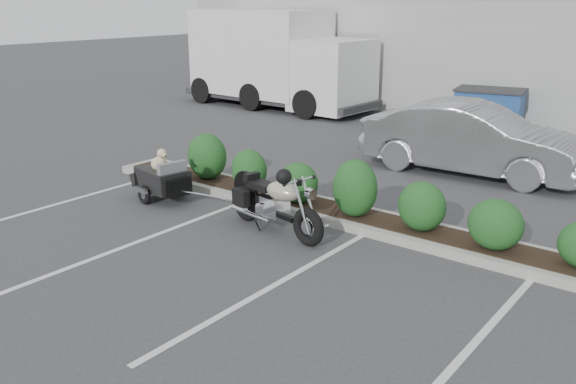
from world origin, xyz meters
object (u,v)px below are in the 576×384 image
Objects in this scene: dumpster at (489,110)px; delivery_truck at (277,61)px; motorcycle at (274,204)px; pet_trailer at (162,178)px; sedan at (472,139)px.

delivery_truck is (-7.53, -0.40, 0.97)m from dumpster.
motorcycle is 1.03× the size of dumpster.
pet_trailer is 6.71m from sedan.
sedan is (1.17, 5.43, 0.28)m from motorcycle.
motorcycle is 0.46× the size of sedan.
pet_trailer is 10.35m from dumpster.
delivery_truck reaches higher than dumpster.
sedan is at bearing 87.78° from motorcycle.
pet_trailer is (-2.78, 0.03, -0.06)m from motorcycle.
delivery_truck is at bearing 172.22° from dumpster.
sedan is 2.25× the size of dumpster.
sedan is at bearing -84.81° from dumpster.
pet_trailer is 0.84× the size of dumpster.
dumpster is (-1.32, 4.60, -0.15)m from sedan.
pet_trailer is at bearing -60.90° from delivery_truck.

